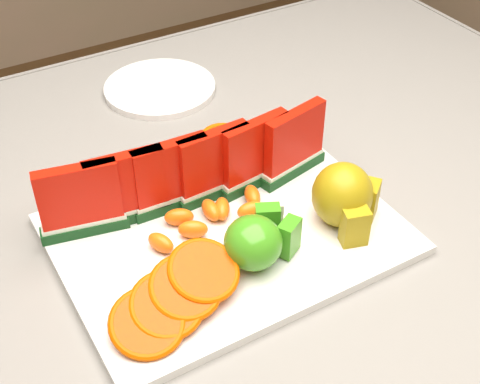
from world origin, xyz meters
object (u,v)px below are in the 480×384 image
at_px(side_plate, 160,88).
at_px(pear_cluster, 345,197).
at_px(apple_cluster, 258,240).
at_px(platter, 227,234).

bearing_deg(side_plate, pear_cluster, -82.57).
relative_size(apple_cluster, pear_cluster, 1.07).
relative_size(platter, apple_cluster, 4.02).
distance_m(platter, pear_cluster, 0.15).
xyz_separation_m(apple_cluster, pear_cluster, (0.13, 0.01, 0.01)).
xyz_separation_m(apple_cluster, side_plate, (0.07, 0.42, -0.04)).
xyz_separation_m(platter, pear_cluster, (0.13, -0.06, 0.04)).
bearing_deg(pear_cluster, side_plate, 97.43).
height_order(platter, pear_cluster, pear_cluster).
distance_m(pear_cluster, side_plate, 0.42).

